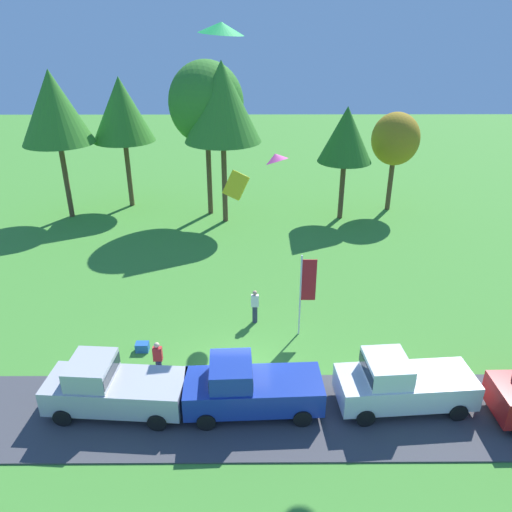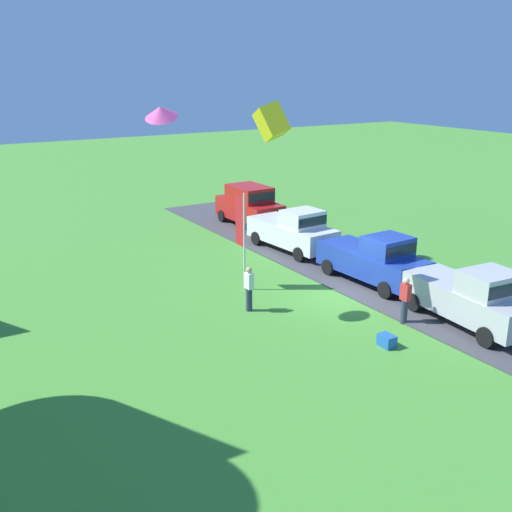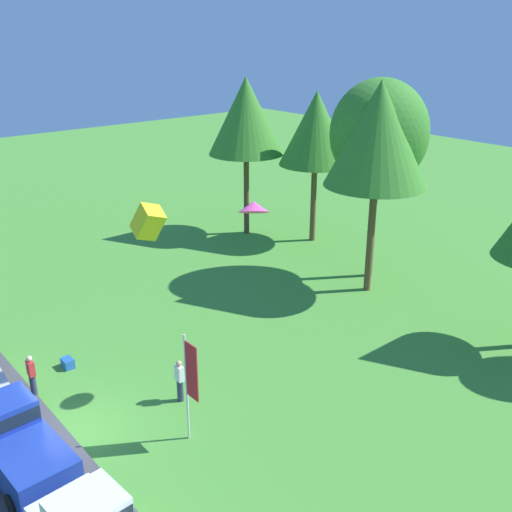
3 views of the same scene
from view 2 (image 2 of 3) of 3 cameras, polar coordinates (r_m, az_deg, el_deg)
name	(u,v)px [view 2 (image 2 of 3)]	position (r m, az deg, el deg)	size (l,w,h in m)	color
ground_plane	(341,296)	(24.08, 8.10, -3.81)	(120.00, 120.00, 0.00)	#478E33
pavement_strip	(385,285)	(25.56, 12.20, -2.70)	(36.00, 4.40, 0.06)	#424247
car_pickup_far_end	(473,297)	(22.07, 20.00, -3.67)	(5.13, 2.34, 2.14)	#B7B7BC
car_pickup_mid_row	(376,259)	(25.30, 11.33, -0.28)	(5.08, 2.23, 2.14)	#1E389E
car_pickup_near_entrance	(294,230)	(29.35, 3.66, 2.49)	(5.13, 2.34, 2.14)	white
car_suv_by_flagpole	(249,204)	(34.13, -0.64, 4.98)	(4.63, 2.11, 2.28)	red
person_beside_suv	(405,300)	(21.71, 14.01, -4.11)	(0.36, 0.24, 1.71)	#2D334C
person_on_lawn	(249,289)	(22.16, -0.66, -3.11)	(0.36, 0.24, 1.71)	#2D334C
flag_banner	(241,228)	(23.99, -1.41, 2.65)	(0.71, 0.08, 4.01)	silver
cooler_box	(387,341)	(20.10, 12.35, -7.88)	(0.56, 0.40, 0.40)	blue
kite_box_topmost	(271,122)	(20.40, 1.48, 12.66)	(0.74, 0.74, 1.03)	yellow
kite_delta_high_left	(161,112)	(20.46, -9.05, 13.39)	(1.11, 1.11, 0.38)	#EA4C9E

